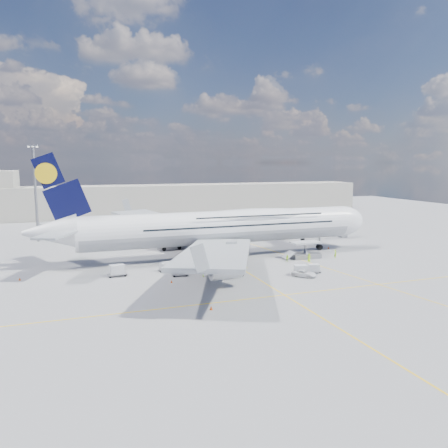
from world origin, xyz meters
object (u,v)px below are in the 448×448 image
object	(u,v)px
service_van	(304,273)
crew_nose	(335,254)
crew_loader	(287,258)
light_mast	(35,192)
crew_wing	(203,273)
crew_van	(309,258)
cone_tail	(20,279)
cone_wing_right_inner	(172,281)
cone_wing_right_outer	(211,308)
airliner	(223,227)
cone_wing_left_outer	(169,238)
catering_truck_outer	(122,234)
jet_bridge	(314,216)
baggage_tug	(225,270)
dolly_nose_far	(314,268)
dolly_nose_near	(301,270)
cargo_loader	(305,253)
cone_wing_left_inner	(161,244)
dolly_row_b	(180,274)
crew_tug	(245,267)
dolly_row_a	(166,266)
dolly_back	(117,270)
catering_truck_inner	(170,243)
cone_nose	(329,248)
dolly_row_c	(217,275)

from	to	relation	value
service_van	crew_nose	xyz separation A→B (m)	(14.68, 11.88, 0.29)
service_van	crew_loader	bearing A→B (deg)	35.41
light_mast	crew_wing	xyz separation A→B (m)	(31.09, -49.93, -12.44)
crew_van	cone_tail	xyz separation A→B (m)	(-56.70, 4.18, -0.60)
cone_wing_right_inner	cone_wing_right_outer	bearing A→B (deg)	-82.14
airliner	cone_wing_left_outer	xyz separation A→B (m)	(-6.61, 26.23, -6.58)
airliner	crew_van	xyz separation A→B (m)	(15.74, -10.43, -6.01)
light_mast	catering_truck_outer	xyz separation A→B (m)	(21.32, -6.89, -11.34)
crew_loader	cone_wing_right_inner	world-z (taller)	crew_loader
jet_bridge	baggage_tug	distance (m)	43.08
dolly_nose_far	dolly_nose_near	distance (m)	3.40
baggage_tug	crew_loader	bearing A→B (deg)	13.59
light_mast	cone_wing_left_outer	bearing A→B (deg)	-14.61
catering_truck_outer	crew_loader	distance (m)	47.96
airliner	cargo_loader	size ratio (longest dim) A/B	9.28
crew_loader	crew_van	distance (m)	4.65
service_van	cone_wing_left_inner	bearing A→B (deg)	74.14
dolly_row_b	service_van	bearing A→B (deg)	-15.51
crew_wing	cone_wing_left_outer	size ratio (longest dim) A/B	2.56
crew_tug	catering_truck_outer	bearing A→B (deg)	111.09
cargo_loader	crew_wing	distance (m)	26.89
catering_truck_outer	service_van	bearing A→B (deg)	-63.64
airliner	dolly_nose_far	world-z (taller)	airliner
dolly_row_a	catering_truck_outer	size ratio (longest dim) A/B	0.46
cone_wing_right_outer	dolly_back	bearing A→B (deg)	114.36
cone_tail	catering_truck_inner	bearing A→B (deg)	30.50
airliner	cargo_loader	bearing A→B (deg)	-23.23
crew_van	cone_wing_left_inner	bearing A→B (deg)	0.35
crew_nose	cone_wing_right_outer	xyz separation A→B (m)	(-36.48, -23.56, -0.66)
crew_van	catering_truck_outer	bearing A→B (deg)	0.45
catering_truck_inner	cone_nose	size ratio (longest dim) A/B	10.92
dolly_row_c	catering_truck_outer	size ratio (longest dim) A/B	0.50
dolly_row_b	cone_nose	distance (m)	42.64
cone_wing_right_inner	cargo_loader	bearing A→B (deg)	17.03
crew_van	cone_wing_right_inner	distance (m)	32.05
dolly_nose_near	dolly_row_b	bearing A→B (deg)	174.91
jet_bridge	cone_wing_left_outer	bearing A→B (deg)	157.08
cargo_loader	cone_wing_right_inner	distance (m)	33.67
cone_wing_left_inner	cone_wing_left_outer	distance (m)	8.44
jet_bridge	cone_nose	bearing A→B (deg)	-101.09
catering_truck_inner	crew_loader	xyz separation A→B (m)	(20.73, -21.41, -0.93)
cone_tail	cone_nose	bearing A→B (deg)	5.34
light_mast	jet_bridge	bearing A→B (deg)	-19.02
dolly_row_c	dolly_row_a	bearing A→B (deg)	116.75
dolly_row_b	catering_truck_outer	world-z (taller)	catering_truck_outer
service_van	cone_wing_right_outer	bearing A→B (deg)	167.17
dolly_row_a	dolly_back	size ratio (longest dim) A/B	0.88
dolly_row_a	dolly_nose_near	world-z (taller)	dolly_nose_near
airliner	baggage_tug	distance (m)	16.29
dolly_nose_far	cone_nose	distance (m)	25.07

